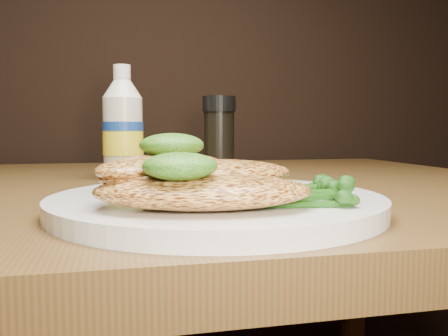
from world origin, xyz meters
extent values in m
cylinder|color=white|center=(0.09, 0.81, 0.76)|extent=(0.30, 0.30, 0.02)
ellipsoid|color=#EDA54B|center=(0.06, 0.74, 0.78)|extent=(0.18, 0.11, 0.03)
ellipsoid|color=#EDA54B|center=(0.06, 0.77, 0.79)|extent=(0.18, 0.12, 0.03)
ellipsoid|color=#EDA54B|center=(0.04, 0.79, 0.79)|extent=(0.15, 0.15, 0.02)
ellipsoid|color=#0B3808|center=(0.04, 0.73, 0.80)|extent=(0.06, 0.05, 0.02)
ellipsoid|color=#0B3808|center=(0.04, 0.79, 0.81)|extent=(0.05, 0.05, 0.02)
camera|label=1|loc=(0.00, 0.40, 0.83)|focal=37.75mm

